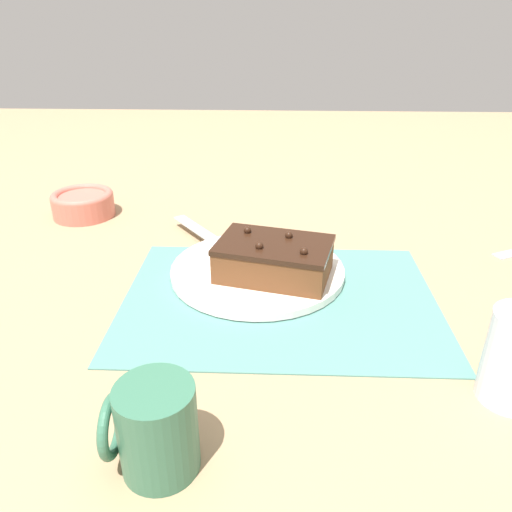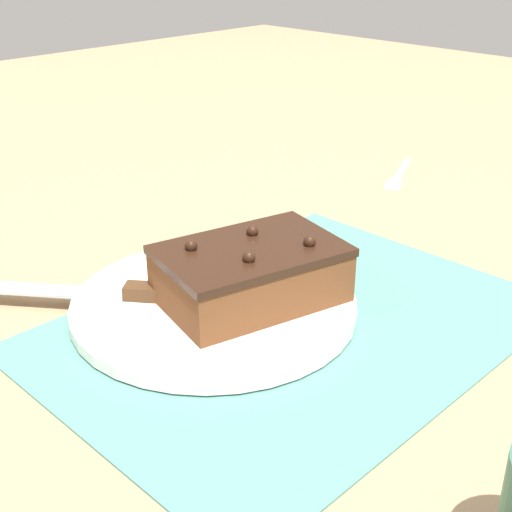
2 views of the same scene
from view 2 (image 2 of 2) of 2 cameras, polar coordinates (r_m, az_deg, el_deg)
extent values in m
plane|color=#9E7F5B|center=(0.68, 2.94, -5.70)|extent=(3.00, 3.00, 0.00)
cube|color=slate|center=(0.68, 2.95, -5.55)|extent=(0.46, 0.34, 0.00)
cylinder|color=white|center=(0.70, -3.37, -3.92)|extent=(0.28, 0.28, 0.01)
cube|color=brown|center=(0.68, -0.42, -1.70)|extent=(0.19, 0.15, 0.05)
cube|color=black|center=(0.67, -0.43, 0.40)|extent=(0.19, 0.15, 0.01)
sphere|color=black|center=(0.67, 4.31, 1.16)|extent=(0.01, 0.01, 0.01)
sphere|color=black|center=(0.69, -0.29, 2.01)|extent=(0.01, 0.01, 0.01)
sphere|color=black|center=(0.64, -0.57, -0.11)|extent=(0.01, 0.01, 0.01)
sphere|color=black|center=(0.66, -5.22, 0.82)|extent=(0.01, 0.01, 0.01)
cube|color=#472D19|center=(0.69, -7.20, -2.96)|extent=(0.07, 0.08, 0.01)
cube|color=#B7BABF|center=(0.74, -16.87, -2.63)|extent=(0.12, 0.15, 0.00)
cube|color=#B7BABF|center=(1.12, 11.62, 6.88)|extent=(0.10, 0.05, 0.01)
cube|color=#B7BABF|center=(1.05, 10.96, 5.68)|extent=(0.05, 0.04, 0.01)
camera|label=1|loc=(0.49, 78.43, 10.44)|focal=35.00mm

